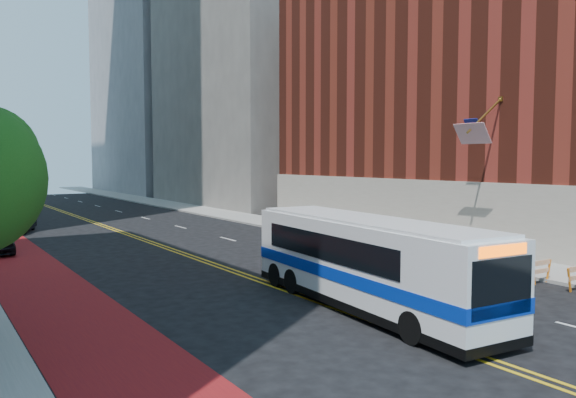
% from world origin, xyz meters
% --- Properties ---
extents(ground, '(160.00, 160.00, 0.00)m').
position_xyz_m(ground, '(0.00, 0.00, 0.00)').
color(ground, black).
rests_on(ground, ground).
extents(sidewalk_right, '(4.00, 140.00, 0.15)m').
position_xyz_m(sidewalk_right, '(12.00, 30.00, 0.07)').
color(sidewalk_right, gray).
rests_on(sidewalk_right, ground).
extents(center_line_inner, '(0.14, 140.00, 0.01)m').
position_xyz_m(center_line_inner, '(-0.18, 30.00, 0.00)').
color(center_line_inner, gold).
rests_on(center_line_inner, ground).
extents(center_line_outer, '(0.14, 140.00, 0.01)m').
position_xyz_m(center_line_outer, '(0.18, 30.00, 0.00)').
color(center_line_outer, gold).
rests_on(center_line_outer, ground).
extents(lane_dashes, '(0.14, 98.20, 0.01)m').
position_xyz_m(lane_dashes, '(4.80, 38.00, 0.01)').
color(lane_dashes, silver).
rests_on(lane_dashes, ground).
extents(brick_building, '(18.73, 36.00, 22.00)m').
position_xyz_m(brick_building, '(21.93, 12.00, 10.96)').
color(brick_building, maroon).
rests_on(brick_building, ground).
extents(midrise_right_near, '(18.00, 26.00, 40.00)m').
position_xyz_m(midrise_right_near, '(23.00, 48.00, 20.00)').
color(midrise_right_near, slate).
rests_on(midrise_right_near, ground).
extents(midrise_right_far, '(20.00, 28.00, 55.00)m').
position_xyz_m(midrise_right_far, '(24.00, 78.00, 27.50)').
color(midrise_right_far, gray).
rests_on(midrise_right_far, ground).
extents(construction_barriers, '(1.42, 10.91, 1.00)m').
position_xyz_m(construction_barriers, '(9.60, 3.42, 0.68)').
color(construction_barriers, orange).
rests_on(construction_barriers, ground).
extents(transit_bus, '(3.55, 11.85, 3.21)m').
position_xyz_m(transit_bus, '(0.77, 3.84, 1.68)').
color(transit_bus, white).
rests_on(transit_bus, ground).
extents(car_b, '(3.02, 4.66, 1.45)m').
position_xyz_m(car_b, '(-6.24, 33.30, 0.72)').
color(car_b, black).
rests_on(car_b, ground).
extents(car_c, '(3.36, 4.97, 1.34)m').
position_xyz_m(car_c, '(-6.02, 39.23, 0.67)').
color(car_c, black).
rests_on(car_c, ground).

